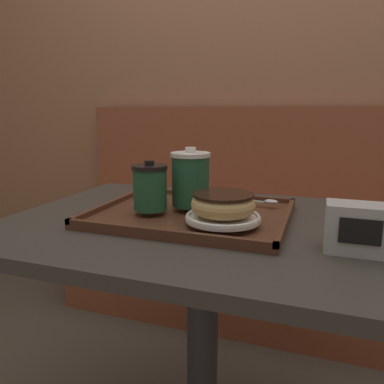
% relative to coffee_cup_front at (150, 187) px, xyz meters
% --- Properties ---
extents(wall_behind, '(8.00, 0.05, 2.40)m').
position_rel_coffee_cup_front_xyz_m(wall_behind, '(0.12, 1.13, 0.40)').
color(wall_behind, '#9E6B4C').
rests_on(wall_behind, ground_plane).
extents(booth_bench, '(1.55, 0.44, 1.00)m').
position_rel_coffee_cup_front_xyz_m(booth_bench, '(-0.03, 0.90, -0.49)').
color(booth_bench, brown).
rests_on(booth_bench, ground_plane).
extents(cafe_table, '(0.94, 0.68, 0.72)m').
position_rel_coffee_cup_front_xyz_m(cafe_table, '(0.12, 0.03, -0.24)').
color(cafe_table, '#38332D').
rests_on(cafe_table, ground_plane).
extents(serving_tray, '(0.46, 0.37, 0.02)m').
position_rel_coffee_cup_front_xyz_m(serving_tray, '(0.09, 0.05, -0.07)').
color(serving_tray, '#512D1E').
rests_on(serving_tray, cafe_table).
extents(coffee_cup_front, '(0.09, 0.09, 0.12)m').
position_rel_coffee_cup_front_xyz_m(coffee_cup_front, '(0.00, 0.00, 0.00)').
color(coffee_cup_front, '#235638').
rests_on(coffee_cup_front, serving_tray).
extents(coffee_cup_rear, '(0.10, 0.10, 0.15)m').
position_rel_coffee_cup_front_xyz_m(coffee_cup_rear, '(0.08, 0.07, 0.01)').
color(coffee_cup_rear, '#235638').
rests_on(coffee_cup_rear, serving_tray).
extents(plate_with_chocolate_donut, '(0.16, 0.16, 0.01)m').
position_rel_coffee_cup_front_xyz_m(plate_with_chocolate_donut, '(0.19, -0.03, -0.05)').
color(plate_with_chocolate_donut, white).
rests_on(plate_with_chocolate_donut, serving_tray).
extents(donut_chocolate_glazed, '(0.14, 0.14, 0.05)m').
position_rel_coffee_cup_front_xyz_m(donut_chocolate_glazed, '(0.19, -0.03, -0.02)').
color(donut_chocolate_glazed, '#DBB270').
rests_on(donut_chocolate_glazed, plate_with_chocolate_donut).
extents(spoon, '(0.17, 0.03, 0.01)m').
position_rel_coffee_cup_front_xyz_m(spoon, '(0.24, 0.16, -0.05)').
color(spoon, silver).
rests_on(spoon, serving_tray).
extents(napkin_dispenser, '(0.12, 0.07, 0.09)m').
position_rel_coffee_cup_front_xyz_m(napkin_dispenser, '(0.45, -0.07, -0.03)').
color(napkin_dispenser, '#B7B7BC').
rests_on(napkin_dispenser, cafe_table).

